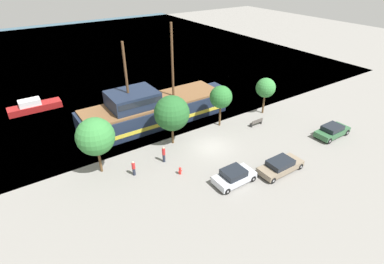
% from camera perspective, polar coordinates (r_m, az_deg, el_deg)
% --- Properties ---
extents(ground_plane, '(160.00, 160.00, 0.00)m').
position_cam_1_polar(ground_plane, '(32.41, 3.52, -2.79)').
color(ground_plane, gray).
extents(water_surface, '(80.00, 80.00, 0.00)m').
position_cam_1_polar(water_surface, '(69.81, -19.40, 13.91)').
color(water_surface, '#33566B').
rests_on(water_surface, ground).
extents(pirate_ship, '(19.46, 5.54, 11.51)m').
position_cam_1_polar(pirate_ship, '(37.00, -7.43, 4.38)').
color(pirate_ship, '#192338').
rests_on(pirate_ship, water_surface).
extents(moored_boat_dockside, '(6.55, 1.89, 1.65)m').
position_cam_1_polar(moored_boat_dockside, '(45.04, -27.89, 4.36)').
color(moored_boat_dockside, maroon).
rests_on(moored_boat_dockside, water_surface).
extents(parked_car_curb_front, '(4.61, 1.89, 1.31)m').
position_cam_1_polar(parked_car_curb_front, '(29.61, 16.49, -6.19)').
color(parked_car_curb_front, '#7F705B').
rests_on(parked_car_curb_front, ground_plane).
extents(parked_car_curb_mid, '(4.29, 1.89, 1.39)m').
position_cam_1_polar(parked_car_curb_mid, '(37.39, 25.14, 0.20)').
color(parked_car_curb_mid, '#2D5B38').
rests_on(parked_car_curb_mid, ground_plane).
extents(parked_car_curb_rear, '(3.85, 1.95, 1.42)m').
position_cam_1_polar(parked_car_curb_rear, '(27.35, 8.01, -8.35)').
color(parked_car_curb_rear, '#B7BCC6').
rests_on(parked_car_curb_rear, ground_plane).
extents(fire_hydrant, '(0.42, 0.25, 0.76)m').
position_cam_1_polar(fire_hydrant, '(28.25, -2.28, -7.33)').
color(fire_hydrant, red).
rests_on(fire_hydrant, ground_plane).
extents(bench_promenade_east, '(1.70, 0.45, 0.85)m').
position_cam_1_polar(bench_promenade_east, '(37.06, 12.19, 1.84)').
color(bench_promenade_east, '#4C4742').
rests_on(bench_promenade_east, ground_plane).
extents(pedestrian_walking_near, '(0.32, 0.32, 1.54)m').
position_cam_1_polar(pedestrian_walking_near, '(28.43, -11.06, -6.79)').
color(pedestrian_walking_near, '#232838').
rests_on(pedestrian_walking_near, ground_plane).
extents(pedestrian_walking_far, '(0.32, 0.32, 1.75)m').
position_cam_1_polar(pedestrian_walking_far, '(29.69, -5.41, -4.23)').
color(pedestrian_walking_far, '#232838').
rests_on(pedestrian_walking_far, ground_plane).
extents(tree_row_east, '(3.47, 3.47, 5.59)m').
position_cam_1_polar(tree_row_east, '(28.01, -17.93, -0.84)').
color(tree_row_east, brown).
rests_on(tree_row_east, ground_plane).
extents(tree_row_mideast, '(3.74, 3.74, 5.52)m').
position_cam_1_polar(tree_row_mideast, '(31.28, -3.86, 3.59)').
color(tree_row_mideast, brown).
rests_on(tree_row_mideast, ground_plane).
extents(tree_row_midwest, '(2.64, 2.64, 5.04)m').
position_cam_1_polar(tree_row_midwest, '(35.02, 5.53, 6.64)').
color(tree_row_midwest, brown).
rests_on(tree_row_midwest, ground_plane).
extents(tree_row_west, '(2.48, 2.48, 4.75)m').
position_cam_1_polar(tree_row_west, '(39.17, 13.85, 8.16)').
color(tree_row_west, brown).
rests_on(tree_row_west, ground_plane).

